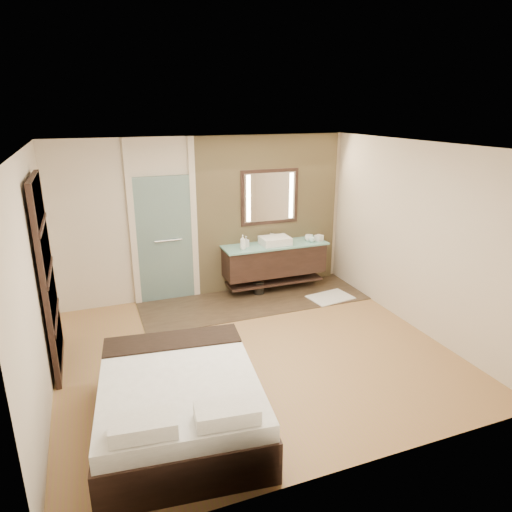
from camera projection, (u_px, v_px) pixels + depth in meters
name	position (u px, v px, depth m)	size (l,w,h in m)	color
floor	(254.00, 352.00, 6.13)	(5.00, 5.00, 0.00)	#9E7C42
tile_strip	(254.00, 300.00, 7.75)	(3.80, 1.30, 0.01)	#31231B
stone_wall	(269.00, 213.00, 8.04)	(2.60, 0.08, 2.70)	tan
vanity	(274.00, 259.00, 8.02)	(1.85, 0.55, 0.88)	black
mirror_unit	(270.00, 197.00, 7.90)	(1.06, 0.04, 0.96)	black
frosted_door	(164.00, 234.00, 7.48)	(1.10, 0.12, 2.70)	#9DC6BF
shoji_partition	(48.00, 275.00, 5.47)	(0.06, 1.20, 2.40)	black
bed	(180.00, 402.00, 4.59)	(1.78, 2.12, 0.75)	black
bath_mat	(330.00, 297.00, 7.84)	(0.72, 0.50, 0.02)	white
waste_bin	(259.00, 288.00, 8.00)	(0.19, 0.19, 0.24)	black
tissue_box	(319.00, 238.00, 8.12)	(0.12, 0.12, 0.10)	silver
soap_bottle_a	(243.00, 242.00, 7.61)	(0.09, 0.09, 0.24)	white
soap_bottle_b	(246.00, 241.00, 7.75)	(0.08, 0.09, 0.19)	#B2B2B2
soap_bottle_c	(312.00, 238.00, 8.03)	(0.11, 0.11, 0.14)	#A9D5D4
cup	(309.00, 238.00, 8.11)	(0.14, 0.14, 0.11)	white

